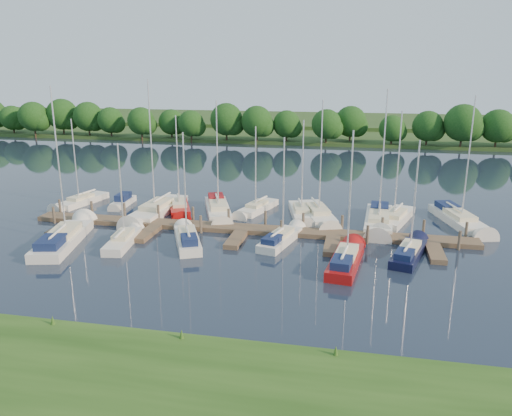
% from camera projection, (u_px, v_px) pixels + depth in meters
% --- Properties ---
extents(ground, '(260.00, 260.00, 0.00)m').
position_uv_depth(ground, '(220.00, 264.00, 37.21)').
color(ground, '#1A2634').
rests_on(ground, ground).
extents(near_bank, '(90.00, 10.00, 0.50)m').
position_uv_depth(near_bank, '(124.00, 392.00, 22.05)').
color(near_bank, '#1F4313').
rests_on(near_bank, ground).
extents(dock, '(40.00, 6.00, 0.40)m').
position_uv_depth(dock, '(242.00, 231.00, 44.05)').
color(dock, brown).
rests_on(dock, ground).
extents(mooring_pilings, '(38.24, 2.84, 2.00)m').
position_uv_depth(mooring_pilings, '(245.00, 223.00, 45.01)').
color(mooring_pilings, '#473D33').
rests_on(mooring_pilings, ground).
extents(far_shore, '(180.00, 30.00, 0.60)m').
position_uv_depth(far_shore, '(312.00, 134.00, 107.90)').
color(far_shore, '#213D17').
rests_on(far_shore, ground).
extents(distant_hill, '(220.00, 40.00, 1.40)m').
position_uv_depth(distant_hill, '(321.00, 121.00, 131.39)').
color(distant_hill, '#3B5927').
rests_on(distant_hill, ground).
extents(treeline, '(144.61, 9.42, 8.27)m').
position_uv_depth(treeline, '(296.00, 123.00, 94.91)').
color(treeline, '#38281C').
rests_on(treeline, ground).
extents(sailboat_n_0, '(3.07, 7.50, 9.46)m').
position_uv_depth(sailboat_n_0, '(81.00, 202.00, 53.40)').
color(sailboat_n_0, silver).
rests_on(sailboat_n_0, ground).
extents(motorboat, '(1.64, 4.79, 1.56)m').
position_uv_depth(motorboat, '(123.00, 202.00, 53.03)').
color(motorboat, silver).
rests_on(motorboat, ground).
extents(sailboat_n_2, '(3.07, 10.82, 13.61)m').
position_uv_depth(sailboat_n_2, '(156.00, 212.00, 49.76)').
color(sailboat_n_2, silver).
rests_on(sailboat_n_2, ground).
extents(sailboat_n_3, '(4.39, 7.79, 10.04)m').
position_uv_depth(sailboat_n_3, '(179.00, 208.00, 51.05)').
color(sailboat_n_3, '#990E0E').
rests_on(sailboat_n_3, ground).
extents(sailboat_n_4, '(4.71, 9.07, 11.67)m').
position_uv_depth(sailboat_n_4, '(218.00, 211.00, 49.90)').
color(sailboat_n_4, silver).
rests_on(sailboat_n_4, ground).
extents(sailboat_n_5, '(3.35, 7.05, 9.00)m').
position_uv_depth(sailboat_n_5, '(257.00, 209.00, 50.75)').
color(sailboat_n_5, silver).
rests_on(sailboat_n_5, ground).
extents(sailboat_n_6, '(3.23, 7.75, 9.81)m').
position_uv_depth(sailboat_n_6, '(301.00, 214.00, 49.00)').
color(sailboat_n_6, silver).
rests_on(sailboat_n_6, ground).
extents(sailboat_n_7, '(4.50, 9.28, 11.76)m').
position_uv_depth(sailboat_n_7, '(318.00, 216.00, 48.42)').
color(sailboat_n_7, silver).
rests_on(sailboat_n_7, ground).
extents(sailboat_n_8, '(2.88, 10.26, 12.84)m').
position_uv_depth(sailboat_n_8, '(379.00, 221.00, 46.50)').
color(sailboat_n_8, silver).
rests_on(sailboat_n_8, ground).
extents(sailboat_n_9, '(4.18, 8.56, 10.84)m').
position_uv_depth(sailboat_n_9, '(394.00, 220.00, 47.17)').
color(sailboat_n_9, silver).
rests_on(sailboat_n_9, ground).
extents(sailboat_n_10, '(4.36, 9.77, 12.24)m').
position_uv_depth(sailboat_n_10, '(459.00, 220.00, 46.79)').
color(sailboat_n_10, silver).
rests_on(sailboat_n_10, ground).
extents(sailboat_s_0, '(4.42, 10.58, 13.26)m').
position_uv_depth(sailboat_s_0, '(64.00, 239.00, 41.62)').
color(sailboat_s_0, silver).
rests_on(sailboat_s_0, ground).
extents(sailboat_s_1, '(2.34, 6.77, 8.73)m').
position_uv_depth(sailboat_s_1, '(124.00, 241.00, 41.34)').
color(sailboat_s_1, silver).
rests_on(sailboat_s_1, ground).
extents(sailboat_s_2, '(4.21, 7.24, 9.66)m').
position_uv_depth(sailboat_s_2, '(187.00, 240.00, 41.32)').
color(sailboat_s_2, silver).
rests_on(sailboat_s_2, ground).
extents(sailboat_s_3, '(3.09, 7.18, 9.14)m').
position_uv_depth(sailboat_s_3, '(281.00, 239.00, 41.68)').
color(sailboat_s_3, silver).
rests_on(sailboat_s_3, ground).
extents(sailboat_s_4, '(2.73, 8.09, 10.36)m').
position_uv_depth(sailboat_s_4, '(346.00, 261.00, 36.86)').
color(sailboat_s_4, '#990E0E').
rests_on(sailboat_s_4, ground).
extents(sailboat_s_5, '(3.38, 7.36, 9.36)m').
position_uv_depth(sailboat_s_5, '(409.00, 253.00, 38.52)').
color(sailboat_s_5, black).
rests_on(sailboat_s_5, ground).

